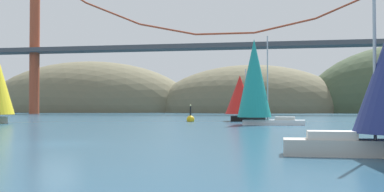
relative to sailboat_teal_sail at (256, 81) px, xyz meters
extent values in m
plane|color=navy|center=(-10.27, -28.53, -5.08)|extent=(360.00, 360.00, 0.00)
ellipsoid|color=#6B664C|center=(-65.27, 106.47, -5.08)|extent=(81.20, 44.00, 37.56)
ellipsoid|color=#6B664C|center=(-5.27, 106.47, -5.08)|extent=(68.64, 44.00, 33.10)
cylinder|color=#A34228|center=(-64.77, 66.47, 15.35)|extent=(2.80, 2.80, 40.85)
cube|color=#47474C|center=(-10.27, 66.47, 12.92)|extent=(145.00, 6.00, 1.20)
cylinder|color=#A34228|center=(-41.42, 66.47, 22.81)|extent=(15.76, 0.50, 6.94)
cylinder|color=#A34228|center=(-25.84, 66.47, 17.95)|extent=(15.67, 0.50, 3.73)
cylinder|color=#A34228|center=(-10.27, 66.47, 16.33)|extent=(15.57, 0.50, 0.50)
cylinder|color=#A34228|center=(5.30, 66.47, 17.95)|extent=(15.67, 0.50, 3.73)
cylinder|color=#A34228|center=(20.87, 66.47, 22.81)|extent=(15.76, 0.50, 6.94)
cube|color=white|center=(2.05, -0.13, -4.79)|extent=(7.05, 2.52, 0.58)
cube|color=beige|center=(3.30, -0.20, -4.31)|extent=(2.31, 1.73, 0.36)
cylinder|color=#B2B2B7|center=(1.36, -0.08, 0.33)|extent=(0.14, 0.14, 9.64)
cone|color=teal|center=(-0.16, 0.01, 0.33)|extent=(4.13, 4.13, 9.06)
cube|color=#B7B2A8|center=(5.50, -32.21, -4.72)|extent=(6.44, 1.69, 0.71)
cube|color=beige|center=(4.34, -32.19, -4.19)|extent=(2.07, 1.23, 0.36)
cylinder|color=#B2B2B7|center=(6.14, -32.23, -0.53)|extent=(0.14, 0.14, 7.68)
cube|color=black|center=(-1.53, 14.10, -4.71)|extent=(4.93, 5.56, 0.74)
cube|color=beige|center=(-0.89, 14.91, -4.16)|extent=(2.18, 2.26, 0.36)
cylinder|color=#B2B2B7|center=(-1.88, 13.65, -0.91)|extent=(0.14, 0.14, 6.85)
cone|color=red|center=(-2.67, 12.67, -1.26)|extent=(5.95, 5.95, 5.56)
sphere|color=gold|center=(-9.31, 9.40, -4.78)|extent=(1.10, 1.10, 1.10)
cylinder|color=black|center=(-9.31, 9.40, -3.73)|extent=(0.20, 0.20, 1.60)
sphere|color=#F2EA99|center=(-9.31, 9.40, -2.81)|extent=(0.24, 0.24, 0.24)
camera|label=1|loc=(1.77, -52.59, -2.94)|focal=42.36mm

